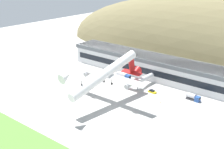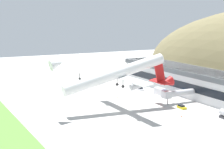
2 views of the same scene
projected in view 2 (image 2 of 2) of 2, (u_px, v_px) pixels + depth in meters
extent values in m
plane|color=#B7B5AF|center=(115.00, 118.00, 130.85)|extent=(403.84, 403.84, 0.00)
cube|color=silver|center=(204.00, 85.00, 159.96)|extent=(109.19, 14.83, 11.74)
cube|color=#565B60|center=(205.00, 74.00, 159.18)|extent=(110.39, 16.03, 2.11)
cube|color=black|center=(191.00, 88.00, 156.68)|extent=(104.82, 0.16, 3.29)
cylinder|color=silver|center=(180.00, 93.00, 152.38)|extent=(2.60, 13.49, 2.60)
cube|color=silver|center=(167.00, 95.00, 149.33)|extent=(3.38, 2.86, 2.86)
cylinder|color=slate|center=(167.00, 99.00, 149.88)|extent=(0.36, 0.36, 4.00)
cylinder|color=white|center=(115.00, 74.00, 139.53)|extent=(4.21, 41.86, 13.43)
cone|color=white|center=(57.00, 64.00, 128.42)|extent=(4.13, 5.44, 5.06)
cone|color=red|center=(166.00, 83.00, 150.83)|extent=(4.13, 6.26, 5.24)
cube|color=red|center=(159.00, 71.00, 148.53)|extent=(0.50, 5.61, 9.24)
cube|color=red|center=(160.00, 82.00, 149.33)|extent=(10.96, 2.96, 1.01)
cube|color=white|center=(120.00, 77.00, 140.65)|extent=(40.35, 3.61, 1.24)
cylinder|color=#9E9EA3|center=(105.00, 76.00, 151.26)|extent=(2.30, 4.02, 3.04)
cylinder|color=#9E9EA3|center=(135.00, 86.00, 130.02)|extent=(2.30, 4.02, 3.04)
cylinder|color=#2D2D2D|center=(117.00, 82.00, 143.05)|extent=(0.28, 0.28, 2.20)
cylinder|color=#2D2D2D|center=(117.00, 84.00, 143.22)|extent=(0.45, 1.10, 1.10)
cylinder|color=#2D2D2D|center=(123.00, 84.00, 138.98)|extent=(0.28, 0.28, 2.20)
cylinder|color=#2D2D2D|center=(123.00, 86.00, 139.16)|extent=(0.45, 1.10, 1.10)
cylinder|color=#2D2D2D|center=(80.00, 76.00, 132.99)|extent=(0.22, 0.22, 1.98)
cylinder|color=#2D2D2D|center=(80.00, 79.00, 133.15)|extent=(0.30, 0.82, 0.82)
cube|color=gold|center=(182.00, 108.00, 143.37)|extent=(4.28, 2.15, 0.78)
cube|color=black|center=(181.00, 106.00, 143.44)|extent=(2.39, 1.75, 0.64)
cube|color=silver|center=(140.00, 89.00, 177.28)|extent=(4.40, 2.13, 0.78)
cube|color=black|center=(140.00, 88.00, 177.35)|extent=(2.46, 1.71, 0.64)
cube|color=#264C99|center=(166.00, 94.00, 163.88)|extent=(2.81, 2.61, 2.56)
cube|color=black|center=(168.00, 93.00, 162.64)|extent=(0.19, 2.11, 1.13)
cube|color=silver|center=(160.00, 91.00, 167.41)|extent=(5.82, 2.77, 3.10)
cube|color=orange|center=(181.00, 117.00, 131.90)|extent=(0.52, 0.52, 0.03)
cone|color=orange|center=(181.00, 116.00, 131.85)|extent=(0.40, 0.40, 0.55)
cube|color=orange|center=(118.00, 98.00, 161.79)|extent=(0.52, 0.52, 0.03)
cone|color=orange|center=(118.00, 97.00, 161.74)|extent=(0.40, 0.40, 0.55)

